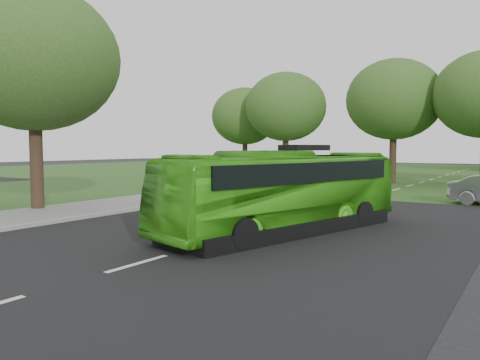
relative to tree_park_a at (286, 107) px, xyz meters
The scene contains 7 objects.
ground 29.81m from the tree_park_a, 67.89° to the right, with size 160.00×160.00×0.00m, color black.
street_surfaces 13.05m from the tree_park_a, 21.73° to the right, with size 120.00×120.00×0.15m.
tree_park_a is the anchor object (origin of this frame).
tree_park_b 9.18m from the tree_park_a, ahead, with size 7.50×7.50×9.83m.
tree_park_f 5.30m from the tree_park_a, 165.61° to the left, with size 6.44×6.44×8.59m.
tree_side_near 24.52m from the tree_park_a, 89.44° to the right, with size 7.47×7.47×9.93m.
bus 26.50m from the tree_park_a, 62.63° to the right, with size 2.31×9.87×2.75m, color #3BA318.
Camera 1 is at (8.23, -10.09, 2.86)m, focal length 35.00 mm.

